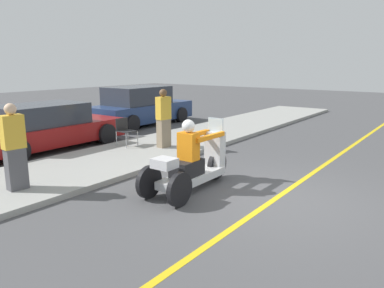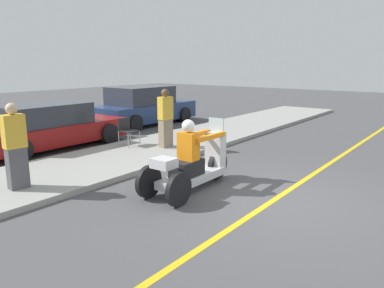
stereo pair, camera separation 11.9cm
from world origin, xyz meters
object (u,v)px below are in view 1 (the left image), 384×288
motorcycle_trike (192,165)px  spectator_near_curb (164,119)px  folding_chair_curbside (125,129)px  parked_car_lot_center (140,107)px  spectator_with_child (14,149)px  parked_car_lot_far (45,127)px

motorcycle_trike → spectator_near_curb: (2.28, 2.70, 0.42)m
folding_chair_curbside → parked_car_lot_center: 4.67m
spectator_near_curb → spectator_with_child: size_ratio=1.01×
spectator_near_curb → folding_chair_curbside: 1.24m
folding_chair_curbside → parked_car_lot_center: parked_car_lot_center is taller
spectator_with_child → parked_car_lot_center: size_ratio=0.36×
motorcycle_trike → parked_car_lot_center: (5.41, 6.66, 0.23)m
motorcycle_trike → folding_chair_curbside: 4.15m
spectator_with_child → spectator_near_curb: bearing=1.7°
spectator_with_child → folding_chair_curbside: spectator_with_child is taller
parked_car_lot_far → motorcycle_trike: bearing=-94.1°
spectator_near_curb → spectator_with_child: 4.56m
motorcycle_trike → parked_car_lot_center: size_ratio=0.53×
spectator_near_curb → motorcycle_trike: bearing=-130.1°
spectator_near_curb → folding_chair_curbside: size_ratio=2.07×
folding_chair_curbside → parked_car_lot_far: size_ratio=0.18×
spectator_near_curb → spectator_with_child: (-4.56, -0.14, -0.01)m
spectator_with_child → folding_chair_curbside: size_ratio=2.05×
motorcycle_trike → spectator_with_child: size_ratio=1.46×
spectator_with_child → parked_car_lot_center: 8.71m
spectator_with_child → folding_chair_curbside: (4.02, 1.20, -0.31)m
motorcycle_trike → spectator_near_curb: bearing=49.9°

